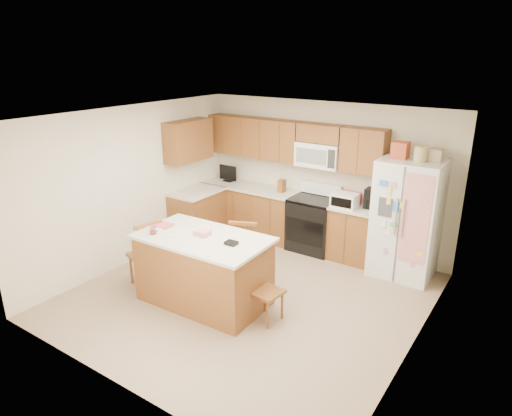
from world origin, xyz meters
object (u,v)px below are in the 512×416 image
Objects in this scene: windsor_chair_left at (146,255)px; windsor_chair_back at (245,252)px; refrigerator at (407,218)px; windsor_chair_right at (265,291)px; stove at (313,223)px; island at (204,269)px.

windsor_chair_left is 1.43m from windsor_chair_back.
windsor_chair_right is (-1.05, -2.26, -0.51)m from refrigerator.
windsor_chair_right is (1.93, 0.19, -0.07)m from windsor_chair_left.
refrigerator is 2.04× the size of windsor_chair_back.
windsor_chair_left is at bearing -140.61° from refrigerator.
stove is 0.63× the size of island.
stove reaches higher than windsor_chair_back.
windsor_chair_left is 1.17× the size of windsor_chair_right.
windsor_chair_right is at bearing 4.91° from island.
island is at bearing 6.32° from windsor_chair_left.
refrigerator reaches higher than island.
island is 0.80m from windsor_chair_back.
windsor_chair_left reaches higher than windsor_chair_back.
refrigerator is 3.10m from island.
stove is 2.88m from windsor_chair_left.
island is 0.95m from windsor_chair_right.
windsor_chair_back is (-1.86, -1.55, -0.45)m from refrigerator.
windsor_chair_back is at bearing -100.32° from stove.
windsor_chair_right is (0.52, -2.32, -0.07)m from stove.
stove is 1.64m from windsor_chair_back.
stove is at bearing 79.68° from windsor_chair_back.
island is 1.79× the size of windsor_chair_back.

